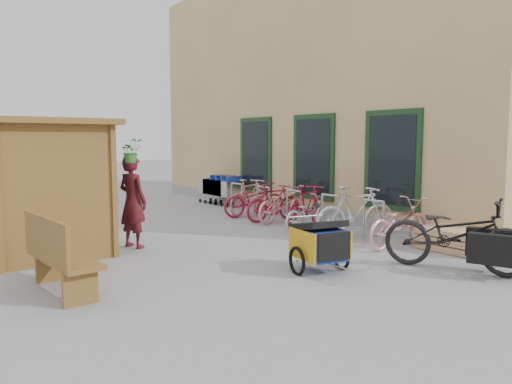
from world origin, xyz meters
TOP-DOWN VIEW (x-y plane):
  - ground at (0.00, 0.00)m, footprint 80.00×80.00m
  - building at (6.49, 4.50)m, footprint 6.07×13.00m
  - kiosk at (-3.28, 2.47)m, footprint 2.49×1.65m
  - bike_rack at (2.30, 2.40)m, footprint 0.05×5.35m
  - pallet_stack at (3.00, -1.40)m, footprint 1.00×1.20m
  - bench at (-3.68, 0.30)m, footprint 0.59×1.68m
  - shopping_carts at (3.00, 6.84)m, footprint 0.53×1.78m
  - child_trailer at (-0.12, -0.98)m, footprint 0.93×1.48m
  - cargo_bike at (1.63, -2.23)m, footprint 1.52×2.34m
  - person_kiosk at (-1.73, 2.42)m, footprint 0.62×0.75m
  - bike_0 at (2.35, -0.58)m, footprint 1.82×0.71m
  - bike_1 at (2.34, 0.50)m, footprint 1.90×1.06m
  - bike_2 at (2.12, 1.70)m, footprint 1.60×0.75m
  - bike_3 at (2.39, 2.04)m, footprint 1.73×0.95m
  - bike_4 at (2.44, 3.00)m, footprint 1.81×0.86m
  - bike_5 at (2.30, 3.19)m, footprint 1.61×0.56m
  - bike_6 at (2.40, 4.14)m, footprint 1.84×0.91m
  - bike_7 at (2.48, 4.45)m, footprint 1.72×0.90m

SIDE VIEW (x-z plane):
  - ground at x=0.00m, z-range 0.00..0.00m
  - pallet_stack at x=3.00m, z-range 0.01..0.41m
  - bike_2 at x=2.12m, z-range 0.00..0.81m
  - bike_4 at x=2.44m, z-range 0.00..0.91m
  - bike_6 at x=2.40m, z-range 0.00..0.92m
  - bike_0 at x=2.35m, z-range 0.00..0.94m
  - child_trailer at x=-0.12m, z-range 0.05..0.90m
  - bike_5 at x=2.30m, z-range 0.00..0.95m
  - bike_7 at x=2.48m, z-range 0.00..0.99m
  - bike_3 at x=2.39m, z-range 0.00..1.00m
  - bike_rack at x=2.30m, z-range 0.08..0.95m
  - bench at x=-3.68m, z-range 0.01..1.05m
  - bike_1 at x=2.34m, z-range 0.00..1.10m
  - shopping_carts at x=3.00m, z-range 0.08..1.03m
  - cargo_bike at x=1.63m, z-range -0.01..1.16m
  - person_kiosk at x=-1.73m, z-range 0.00..1.76m
  - kiosk at x=-3.28m, z-range 0.35..2.75m
  - building at x=6.49m, z-range -0.01..6.99m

